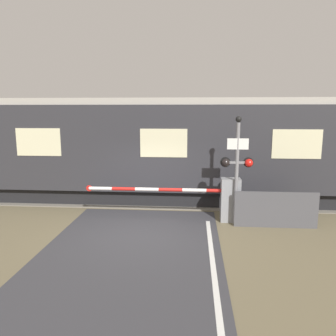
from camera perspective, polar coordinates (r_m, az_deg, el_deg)
ground_plane at (r=9.76m, az=-4.88°, el=-10.94°), size 80.00×80.00×0.00m
track_bed at (r=13.30m, az=-2.22°, el=-5.10°), size 36.00×3.20×0.13m
train at (r=12.88m, az=-0.14°, el=3.40°), size 16.32×3.03×3.92m
crossing_barrier at (r=10.54m, az=9.15°, el=-5.25°), size 4.96×0.44×1.38m
signal_post at (r=10.04m, az=11.93°, el=0.69°), size 0.99×0.26×3.32m
roadside_fence at (r=10.38m, az=18.28°, el=-6.93°), size 2.46×0.06×1.10m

